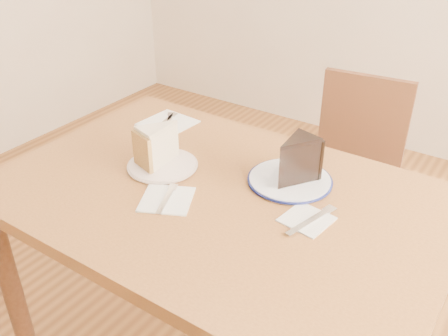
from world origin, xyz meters
TOP-DOWN VIEW (x-y plane):
  - table at (0.00, 0.00)m, footprint 1.20×0.80m
  - chair_far at (0.11, 0.76)m, footprint 0.45×0.45m
  - plate_cream at (-0.20, 0.02)m, footprint 0.19×0.19m
  - plate_navy at (0.14, 0.15)m, footprint 0.22×0.22m
  - carrot_cake at (-0.21, 0.03)m, footprint 0.11×0.14m
  - chocolate_cake at (0.15, 0.14)m, footprint 0.11×0.13m
  - napkin_cream at (-0.09, -0.11)m, footprint 0.17×0.17m
  - napkin_navy at (0.25, 0.02)m, footprint 0.12×0.12m
  - napkin_spare at (-0.38, 0.25)m, footprint 0.17×0.17m
  - fork_cream at (-0.08, -0.11)m, footprint 0.07×0.13m
  - knife_navy at (0.27, 0.02)m, footprint 0.06×0.17m
  - fork_spare at (-0.38, 0.26)m, footprint 0.09×0.12m
  - knife_spare at (-0.39, 0.24)m, footprint 0.05×0.16m

SIDE VIEW (x-z plane):
  - chair_far at x=0.11m, z-range 0.05..0.87m
  - table at x=0.00m, z-range 0.28..1.03m
  - napkin_cream at x=-0.09m, z-range 0.75..0.75m
  - napkin_navy at x=0.25m, z-range 0.75..0.75m
  - napkin_spare at x=-0.38m, z-range 0.75..0.75m
  - plate_cream at x=-0.20m, z-range 0.75..0.76m
  - plate_navy at x=0.14m, z-range 0.75..0.76m
  - fork_cream at x=-0.08m, z-range 0.75..0.76m
  - knife_navy at x=0.27m, z-range 0.75..0.76m
  - fork_spare at x=-0.38m, z-range 0.75..0.76m
  - knife_spare at x=-0.39m, z-range 0.75..0.76m
  - carrot_cake at x=-0.21m, z-range 0.76..0.86m
  - chocolate_cake at x=0.15m, z-range 0.76..0.88m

